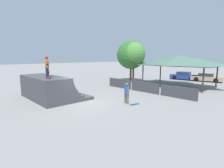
# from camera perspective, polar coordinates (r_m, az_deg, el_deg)

# --- Properties ---
(ground_plane) EXTENTS (160.00, 160.00, 0.00)m
(ground_plane) POSITION_cam_1_polar(r_m,az_deg,el_deg) (14.25, -10.07, -6.18)
(ground_plane) COLOR gray
(quarter_pipe_ramp) EXTENTS (5.89, 4.20, 2.01)m
(quarter_pipe_ramp) POSITION_cam_1_polar(r_m,az_deg,el_deg) (16.34, -19.97, -1.44)
(quarter_pipe_ramp) COLOR #424247
(quarter_pipe_ramp) RESTS_ON ground
(skater_on_deck) EXTENTS (0.74, 0.32, 1.71)m
(skater_on_deck) POSITION_cam_1_polar(r_m,az_deg,el_deg) (14.85, -20.49, 5.70)
(skater_on_deck) COLOR #1E2347
(skater_on_deck) RESTS_ON quarter_pipe_ramp
(skateboard_on_deck) EXTENTS (0.86, 0.29, 0.09)m
(skateboard_on_deck) POSITION_cam_1_polar(r_m,az_deg,el_deg) (14.38, -20.05, 1.94)
(skateboard_on_deck) COLOR silver
(skateboard_on_deck) RESTS_ON quarter_pipe_ramp
(bystander_walking) EXTENTS (0.65, 0.36, 1.67)m
(bystander_walking) POSITION_cam_1_polar(r_m,az_deg,el_deg) (13.74, 4.82, -2.43)
(bystander_walking) COLOR #6B6051
(bystander_walking) RESTS_ON ground
(skateboard_on_ground) EXTENTS (0.36, 0.84, 0.09)m
(skateboard_on_ground) POSITION_cam_1_polar(r_m,az_deg,el_deg) (13.72, 7.31, -6.46)
(skateboard_on_ground) COLOR blue
(skateboard_on_ground) RESTS_ON ground
(barrier_fence) EXTENTS (10.73, 0.12, 1.05)m
(barrier_fence) POSITION_cam_1_polar(r_m,az_deg,el_deg) (18.51, 10.60, -1.02)
(barrier_fence) COLOR #3D3D42
(barrier_fence) RESTS_ON ground
(pavilion_shelter) EXTENTS (8.89, 5.07, 3.85)m
(pavilion_shelter) POSITION_cam_1_polar(r_m,az_deg,el_deg) (23.32, 20.91, 7.18)
(pavilion_shelter) COLOR #2D2D33
(pavilion_shelter) RESTS_ON ground
(tree_beside_pavilion) EXTENTS (3.30, 3.30, 5.72)m
(tree_beside_pavilion) POSITION_cam_1_polar(r_m,az_deg,el_deg) (25.41, 7.07, 9.73)
(tree_beside_pavilion) COLOR brown
(tree_beside_pavilion) RESTS_ON ground
(tree_far_back) EXTENTS (4.10, 4.10, 5.95)m
(tree_far_back) POSITION_cam_1_polar(r_m,az_deg,el_deg) (25.97, 6.21, 9.38)
(tree_far_back) COLOR brown
(tree_far_back) RESTS_ON ground
(parked_car_blue) EXTENTS (4.34, 2.26, 1.27)m
(parked_car_blue) POSITION_cam_1_polar(r_m,az_deg,el_deg) (30.23, 22.47, 2.44)
(parked_car_blue) COLOR navy
(parked_car_blue) RESTS_ON ground
(parked_car_tan) EXTENTS (4.44, 2.53, 1.27)m
(parked_car_tan) POSITION_cam_1_polar(r_m,az_deg,el_deg) (29.49, 28.47, 1.88)
(parked_car_tan) COLOR tan
(parked_car_tan) RESTS_ON ground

